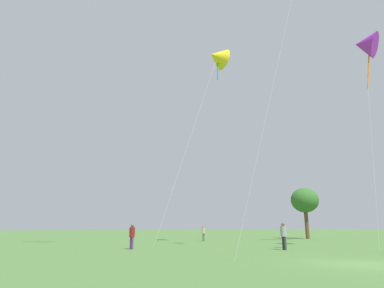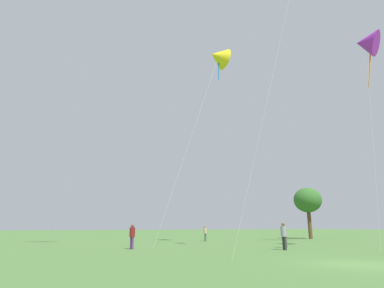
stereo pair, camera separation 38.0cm
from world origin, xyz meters
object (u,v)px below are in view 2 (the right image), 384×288
Objects in this scene: person_standing_0 at (284,234)px; person_standing_3 at (205,232)px; person_standing_1 at (285,235)px; person_standing_2 at (132,235)px; kite_flying_3 at (218,57)px; kite_flying_2 at (366,43)px; park_tree_0 at (308,200)px.

person_standing_0 reaches higher than person_standing_3.
person_standing_1 is at bearing 144.84° from person_standing_0.
person_standing_0 is 14.50m from person_standing_3.
person_standing_2 is at bearing -112.75° from person_standing_0.
person_standing_1 is 0.99× the size of person_standing_3.
kite_flying_3 is at bearing -90.93° from person_standing_2.
kite_flying_2 reaches higher than person_standing_1.
kite_flying_3 is at bearing -171.55° from person_standing_0.
person_standing_1 is (1.61, 1.86, -0.11)m from person_standing_0.
person_standing_0 is 10.82m from person_standing_2.
person_standing_0 is at bearing -87.32° from kite_flying_3.
kite_flying_3 is 3.03× the size of park_tree_0.
kite_flying_3 is (-1.47, -6.38, 17.89)m from person_standing_3.
park_tree_0 is (15.02, 12.93, 3.98)m from person_standing_1.
person_standing_3 is at bearing -178.80° from park_tree_0.
park_tree_0 is (15.53, 0.33, 3.97)m from person_standing_3.
person_standing_0 is at bearing -138.36° from park_tree_0.
park_tree_0 is (9.75, 18.14, -11.00)m from kite_flying_2.
kite_flying_2 is 23.35m from park_tree_0.
park_tree_0 is at bearing -88.41° from person_standing_2.
kite_flying_2 is (6.87, -3.35, 14.87)m from person_standing_0.
person_standing_1 is 12.61m from person_standing_3.
person_standing_2 is at bearing 152.51° from kite_flying_2.
person_standing_3 is at bearing -67.38° from person_standing_2.
person_standing_3 is 23.98m from kite_flying_2.
person_standing_0 reaches higher than person_standing_1.
person_standing_2 is at bearing -159.80° from park_tree_0.
kite_flying_2 reaches higher than park_tree_0.
person_standing_1 is at bearing -72.29° from kite_flying_3.
person_standing_2 is (-9.51, 5.17, -0.06)m from person_standing_0.
person_standing_3 is (-0.51, 12.60, 0.01)m from person_standing_1.
person_standing_1 is 16.71m from kite_flying_2.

